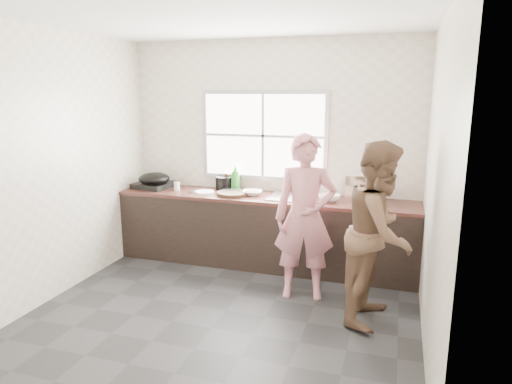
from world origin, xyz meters
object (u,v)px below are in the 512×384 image
(bowl_mince, at_px, (252,193))
(glass_jar, at_px, (177,186))
(woman, at_px, (305,223))
(cutting_board, at_px, (233,193))
(plate_food, at_px, (204,192))
(bowl_held, at_px, (309,196))
(bottle_brown_short, at_px, (227,182))
(burner, at_px, (154,185))
(bottle_green, at_px, (235,177))
(wok, at_px, (154,179))
(dish_rack, at_px, (362,187))
(pot_lid_left, at_px, (162,186))
(bowl_crabs, at_px, (329,198))
(bottle_brown_tall, at_px, (225,182))
(person_side, at_px, (380,233))
(black_pot, at_px, (224,183))
(pot_lid_right, at_px, (200,191))

(bowl_mince, height_order, glass_jar, glass_jar)
(woman, bearing_deg, glass_jar, 147.25)
(cutting_board, height_order, plate_food, cutting_board)
(bowl_held, distance_m, glass_jar, 1.69)
(bottle_brown_short, height_order, burner, bottle_brown_short)
(bottle_green, relative_size, wok, 0.84)
(cutting_board, xyz_separation_m, bowl_held, (0.91, 0.07, 0.01))
(woman, relative_size, glass_jar, 15.07)
(wok, bearing_deg, dish_rack, 4.11)
(plate_food, bearing_deg, wok, 178.26)
(woman, relative_size, wok, 3.97)
(pot_lid_left, bearing_deg, cutting_board, -11.32)
(dish_rack, bearing_deg, bottle_brown_short, 168.23)
(burner, height_order, wok, wok)
(woman, height_order, bottle_brown_short, woman)
(bottle_brown_short, bearing_deg, bowl_crabs, -10.77)
(plate_food, height_order, burner, burner)
(woman, relative_size, bottle_brown_tall, 8.07)
(person_side, height_order, black_pot, person_side)
(bowl_mince, bearing_deg, woman, -42.42)
(black_pot, distance_m, plate_food, 0.33)
(person_side, xyz_separation_m, bottle_green, (-1.83, 1.23, 0.19))
(black_pot, bearing_deg, glass_jar, -155.81)
(pot_lid_right, bearing_deg, bottle_brown_short, 44.13)
(cutting_board, xyz_separation_m, bottle_brown_short, (-0.19, 0.29, 0.08))
(bowl_mince, xyz_separation_m, glass_jar, (-1.00, -0.02, 0.02))
(wok, height_order, dish_rack, dish_rack)
(glass_jar, bearing_deg, bottle_green, 19.32)
(cutting_board, xyz_separation_m, bowl_mince, (0.22, 0.07, 0.01))
(woman, xyz_separation_m, bowl_crabs, (0.14, 0.70, 0.10))
(bottle_green, distance_m, bottle_brown_tall, 0.16)
(bowl_crabs, height_order, dish_rack, dish_rack)
(burner, bearing_deg, person_side, -19.89)
(glass_jar, bearing_deg, burner, 169.95)
(woman, xyz_separation_m, cutting_board, (-1.02, 0.66, 0.09))
(bottle_green, distance_m, glass_jar, 0.75)
(woman, height_order, wok, woman)
(black_pot, xyz_separation_m, burner, (-0.91, -0.18, -0.05))
(bowl_mince, distance_m, black_pot, 0.50)
(woman, xyz_separation_m, bottle_brown_short, (-1.21, 0.95, 0.17))
(bowl_crabs, relative_size, bottle_green, 0.59)
(plate_food, xyz_separation_m, bottle_green, (0.31, 0.28, 0.16))
(bowl_held, distance_m, pot_lid_right, 1.37)
(black_pot, bearing_deg, bowl_held, -11.32)
(black_pot, height_order, pot_lid_right, black_pot)
(bowl_crabs, height_order, bottle_green, bottle_green)
(plate_food, bearing_deg, bowl_crabs, 0.94)
(woman, bearing_deg, black_pot, 131.27)
(pot_lid_left, bearing_deg, bottle_brown_tall, 4.93)
(pot_lid_right, bearing_deg, bowl_held, 1.22)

